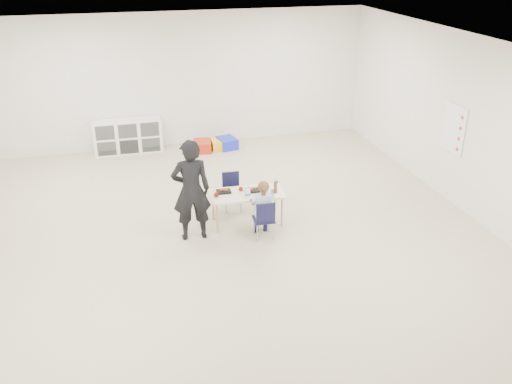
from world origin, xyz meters
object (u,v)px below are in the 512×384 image
object	(u,v)px
table	(247,208)
adult	(191,190)
child	(264,208)
cubby_shelf	(128,136)
chair_near	(264,219)

from	to	relation	value
table	adult	distance (m)	1.06
child	cubby_shelf	world-z (taller)	child
child	chair_near	bearing A→B (deg)	92.73
adult	cubby_shelf	bearing A→B (deg)	-78.41
cubby_shelf	adult	distance (m)	4.05
chair_near	adult	bearing A→B (deg)	168.07
cubby_shelf	table	bearing A→B (deg)	-66.12
child	cubby_shelf	size ratio (longest dim) A/B	0.70
chair_near	adult	world-z (taller)	adult
child	adult	xyz separation A→B (m)	(-1.02, 0.27, 0.29)
chair_near	child	xyz separation A→B (m)	(0.00, -0.00, 0.18)
chair_near	cubby_shelf	xyz separation A→B (m)	(-1.77, 4.23, 0.04)
table	chair_near	world-z (taller)	chair_near
chair_near	cubby_shelf	size ratio (longest dim) A/B	0.45
table	cubby_shelf	xyz separation A→B (m)	(-1.65, 3.72, 0.09)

